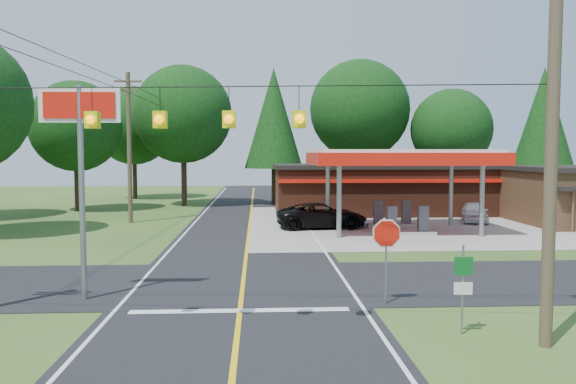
{
  "coord_description": "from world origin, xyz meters",
  "views": [
    {
      "loc": [
        0.55,
        -19.95,
        4.69
      ],
      "look_at": [
        2.0,
        7.0,
        2.8
      ],
      "focal_mm": 35.0,
      "sensor_mm": 36.0,
      "label": 1
    }
  ],
  "objects": [
    {
      "name": "ground",
      "position": [
        0.0,
        0.0,
        0.0
      ],
      "size": [
        120.0,
        120.0,
        0.0
      ],
      "primitive_type": "plane",
      "color": "#2C511C",
      "rests_on": "ground"
    },
    {
      "name": "main_highway",
      "position": [
        0.0,
        0.0,
        0.01
      ],
      "size": [
        8.0,
        120.0,
        0.02
      ],
      "primitive_type": "cube",
      "color": "black",
      "rests_on": "ground"
    },
    {
      "name": "cross_road",
      "position": [
        0.0,
        0.0,
        0.01
      ],
      "size": [
        70.0,
        7.0,
        0.02
      ],
      "primitive_type": "cube",
      "color": "black",
      "rests_on": "ground"
    },
    {
      "name": "lane_center_yellow",
      "position": [
        0.0,
        0.0,
        0.03
      ],
      "size": [
        0.15,
        110.0,
        0.0
      ],
      "primitive_type": "cube",
      "color": "yellow",
      "rests_on": "main_highway"
    },
    {
      "name": "gas_canopy",
      "position": [
        9.0,
        13.0,
        4.27
      ],
      "size": [
        10.6,
        7.4,
        4.88
      ],
      "color": "gray",
      "rests_on": "ground"
    },
    {
      "name": "convenience_store",
      "position": [
        10.0,
        22.98,
        1.92
      ],
      "size": [
        16.4,
        7.55,
        3.8
      ],
      "color": "#532617",
      "rests_on": "ground"
    },
    {
      "name": "utility_pole_near_right",
      "position": [
        7.5,
        -7.0,
        5.96
      ],
      "size": [
        1.8,
        0.3,
        11.5
      ],
      "color": "#473828",
      "rests_on": "ground"
    },
    {
      "name": "utility_pole_far_left",
      "position": [
        -8.0,
        18.0,
        5.2
      ],
      "size": [
        1.8,
        0.3,
        10.0
      ],
      "color": "#473828",
      "rests_on": "ground"
    },
    {
      "name": "utility_pole_north",
      "position": [
        -6.5,
        35.0,
        4.75
      ],
      "size": [
        0.3,
        0.3,
        9.5
      ],
      "color": "#473828",
      "rests_on": "ground"
    },
    {
      "name": "overhead_beacons",
      "position": [
        -1.0,
        -6.0,
        6.21
      ],
      "size": [
        17.04,
        2.04,
        1.03
      ],
      "color": "black",
      "rests_on": "ground"
    },
    {
      "name": "treeline_backdrop",
      "position": [
        0.82,
        24.01,
        7.49
      ],
      "size": [
        70.27,
        51.59,
        13.3
      ],
      "color": "#332316",
      "rests_on": "ground"
    },
    {
      "name": "suv_car",
      "position": [
        4.5,
        14.5,
        0.78
      ],
      "size": [
        6.07,
        6.07,
        1.55
      ],
      "primitive_type": "imported",
      "rotation": [
        0.0,
        0.0,
        1.66
      ],
      "color": "black",
      "rests_on": "ground"
    },
    {
      "name": "sedan_car",
      "position": [
        15.19,
        17.04,
        0.69
      ],
      "size": [
        5.1,
        5.1,
        1.38
      ],
      "primitive_type": "imported",
      "rotation": [
        0.0,
        0.0,
        -0.32
      ],
      "color": "white",
      "rests_on": "ground"
    },
    {
      "name": "big_stop_sign",
      "position": [
        -5.0,
        -2.01,
        5.05
      ],
      "size": [
        2.53,
        0.2,
        6.8
      ],
      "color": "gray",
      "rests_on": "ground"
    },
    {
      "name": "octagonal_stop_sign",
      "position": [
        4.5,
        -3.01,
        2.01
      ],
      "size": [
        0.92,
        0.09,
        2.67
      ],
      "color": "gray",
      "rests_on": "ground"
    },
    {
      "name": "route_sign_post",
      "position": [
        5.8,
        -6.02,
        1.39
      ],
      "size": [
        0.48,
        0.1,
        2.33
      ],
      "color": "gray",
      "rests_on": "ground"
    }
  ]
}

